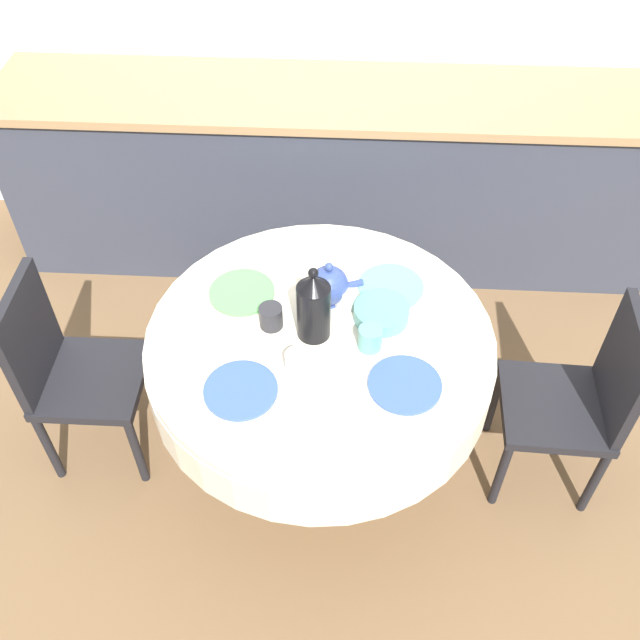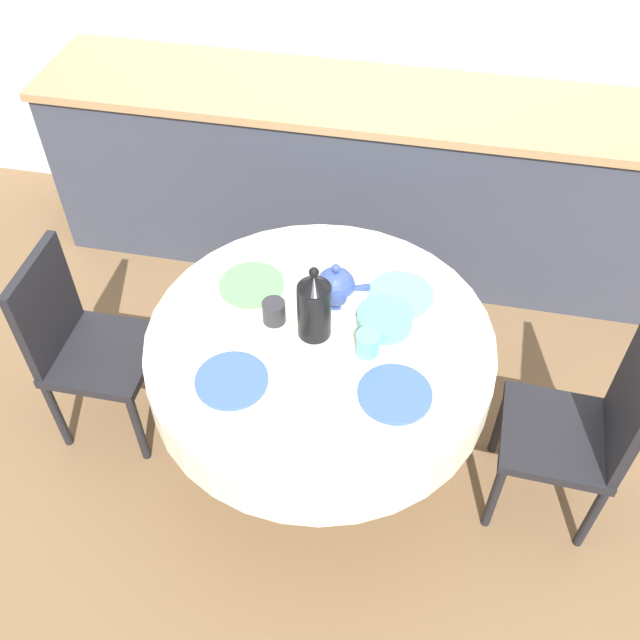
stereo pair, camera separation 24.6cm
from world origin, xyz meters
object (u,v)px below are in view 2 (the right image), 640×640
Objects in this scene: chair_left at (583,428)px; teapot at (336,287)px; chair_right at (81,341)px; coffee_carafe at (314,306)px.

chair_left is 1.02m from teapot.
coffee_carafe is at bearing 90.69° from chair_right.
coffee_carafe reaches higher than chair_right.
coffee_carafe is (-0.99, 0.05, 0.38)m from chair_left.
teapot is (0.99, 0.17, 0.33)m from chair_right.
coffee_carafe is (0.94, 0.01, 0.38)m from chair_right.
chair_left is 4.37× the size of teapot.
chair_right is at bearing 91.21° from chair_left.
chair_right is 1.02m from coffee_carafe.
chair_right is 2.84× the size of coffee_carafe.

